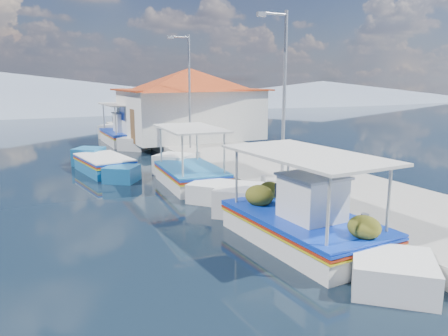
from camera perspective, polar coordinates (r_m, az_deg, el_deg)
name	(u,v)px	position (r m, az deg, el deg)	size (l,w,h in m)	color
ground	(185,230)	(12.44, -5.17, -8.14)	(160.00, 160.00, 0.00)	black
quay	(257,166)	(20.10, 4.36, 0.25)	(5.00, 44.00, 0.50)	#9E9C94
bollards	(223,164)	(18.39, -0.08, 0.50)	(0.20, 17.20, 0.30)	#A5A8AD
main_caique	(301,224)	(11.49, 10.15, -7.26)	(2.56, 8.04, 2.65)	white
caique_green_canopy	(190,176)	(17.45, -4.50, -1.03)	(2.39, 6.94, 2.60)	white
caique_blue_hull	(104,166)	(20.61, -15.49, 0.28)	(2.37, 6.13, 1.10)	#1A67A0
caique_far	(124,135)	(29.70, -12.99, 4.23)	(2.50, 8.31, 2.91)	white
harbor_building	(190,102)	(27.97, -4.54, 8.66)	(10.49, 10.49, 4.40)	white
lamp_post_near	(282,89)	(15.59, 7.67, 10.25)	(1.21, 0.14, 6.00)	#A5A8AD
lamp_post_far	(188,86)	(23.60, -4.79, 10.73)	(1.21, 0.14, 6.00)	#A5A8AD
mountain_ridge	(89,94)	(67.83, -17.41, 9.25)	(171.40, 96.00, 5.50)	gray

